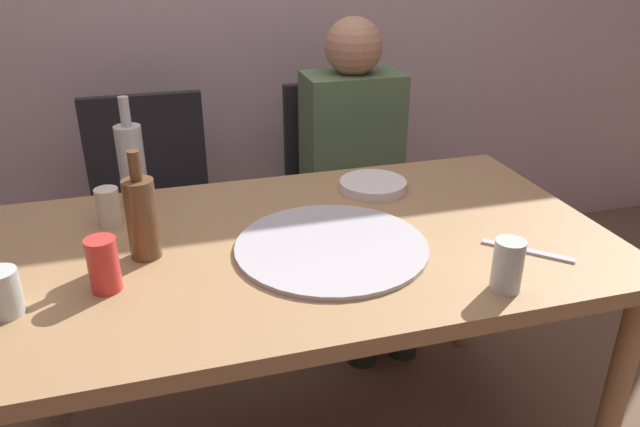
% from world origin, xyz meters
% --- Properties ---
extents(dining_table, '(1.56, 0.87, 0.74)m').
position_xyz_m(dining_table, '(0.00, 0.00, 0.66)').
color(dining_table, '#99754C').
rests_on(dining_table, ground_plane).
extents(pizza_tray, '(0.47, 0.47, 0.01)m').
position_xyz_m(pizza_tray, '(0.06, -0.07, 0.74)').
color(pizza_tray, '#ADADB2').
rests_on(pizza_tray, dining_table).
extents(wine_bottle, '(0.07, 0.07, 0.26)m').
position_xyz_m(wine_bottle, '(-0.37, 0.02, 0.84)').
color(wine_bottle, brown).
rests_on(wine_bottle, dining_table).
extents(beer_bottle, '(0.07, 0.07, 0.31)m').
position_xyz_m(beer_bottle, '(-0.39, 0.34, 0.86)').
color(beer_bottle, '#B2BCC1').
rests_on(beer_bottle, dining_table).
extents(tumbler_near, '(0.07, 0.07, 0.10)m').
position_xyz_m(tumbler_near, '(-0.65, -0.15, 0.79)').
color(tumbler_near, '#B7C6BC').
rests_on(tumbler_near, dining_table).
extents(tumbler_far, '(0.07, 0.07, 0.12)m').
position_xyz_m(tumbler_far, '(0.37, -0.35, 0.80)').
color(tumbler_far, '#B7C6BC').
rests_on(tumbler_far, dining_table).
extents(wine_glass, '(0.06, 0.06, 0.10)m').
position_xyz_m(wine_glass, '(-0.46, 0.22, 0.79)').
color(wine_glass, beige).
rests_on(wine_glass, dining_table).
extents(soda_can, '(0.07, 0.07, 0.12)m').
position_xyz_m(soda_can, '(-0.46, -0.11, 0.80)').
color(soda_can, red).
rests_on(soda_can, dining_table).
extents(plate_stack, '(0.20, 0.20, 0.03)m').
position_xyz_m(plate_stack, '(0.29, 0.25, 0.75)').
color(plate_stack, white).
rests_on(plate_stack, dining_table).
extents(table_knife, '(0.17, 0.17, 0.01)m').
position_xyz_m(table_knife, '(0.51, -0.22, 0.74)').
color(table_knife, '#B7B7BC').
rests_on(table_knife, dining_table).
extents(chair_left, '(0.44, 0.44, 0.90)m').
position_xyz_m(chair_left, '(-0.35, 0.84, 0.51)').
color(chair_left, black).
rests_on(chair_left, ground_plane).
extents(chair_right, '(0.44, 0.44, 0.90)m').
position_xyz_m(chair_right, '(0.40, 0.84, 0.51)').
color(chair_right, black).
rests_on(chair_right, ground_plane).
extents(guest_in_sweater, '(0.36, 0.56, 1.17)m').
position_xyz_m(guest_in_sweater, '(0.40, 0.69, 0.64)').
color(guest_in_sweater, '#4C6B47').
rests_on(guest_in_sweater, ground_plane).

